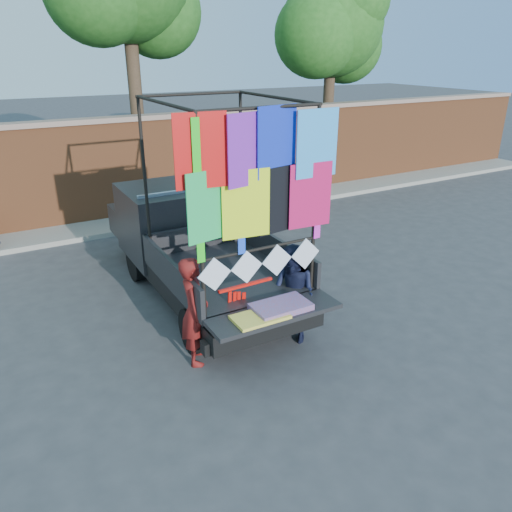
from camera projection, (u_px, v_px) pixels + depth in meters
ground at (248, 344)px, 7.60m from camera, size 90.00×90.00×0.00m
brick_wall at (117, 169)px, 12.72m from camera, size 30.00×0.45×2.61m
curb at (130, 223)px, 12.64m from camera, size 30.00×1.20×0.12m
tree_right at (334, 28)px, 15.69m from camera, size 4.20×3.30×6.62m
pickup_truck at (188, 239)px, 9.25m from camera, size 2.23×5.60×3.53m
woman at (195, 311)px, 6.91m from camera, size 0.57×0.68×1.60m
man at (293, 294)px, 7.46m from camera, size 0.74×0.86×1.53m
streamer_bundle at (240, 298)px, 7.09m from camera, size 0.87×0.07×0.60m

